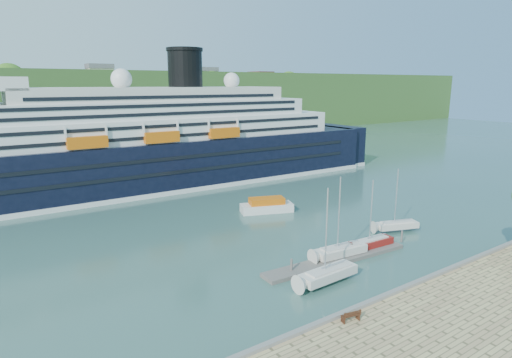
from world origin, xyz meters
name	(u,v)px	position (x,y,z in m)	size (l,w,h in m)	color
ground	(409,295)	(0.00, 0.00, 0.00)	(400.00, 400.00, 0.00)	#30564E
far_hillside	(70,105)	(0.00, 145.00, 12.00)	(400.00, 50.00, 24.00)	#335722
quay_coping	(412,284)	(0.00, -0.20, 1.15)	(220.00, 0.50, 0.30)	slate
cruise_ship	(124,120)	(-8.68, 55.88, 13.23)	(117.82, 17.16, 26.46)	black
park_bench	(351,315)	(-9.33, -1.20, 1.54)	(1.68, 0.69, 1.08)	#4B2815
floating_pontoon	(337,260)	(-0.03, 9.54, 0.21)	(19.15, 2.34, 0.43)	slate
sailboat_white_near	(330,238)	(-4.63, 6.22, 4.75)	(7.35, 2.04, 9.50)	silver
sailboat_red	(374,217)	(6.05, 9.80, 4.14)	(6.41, 1.78, 8.28)	maroon
sailboat_white_far	(399,202)	(13.96, 12.24, 4.15)	(6.42, 1.78, 8.30)	silver
tender_launch	(267,205)	(4.58, 29.58, 1.13)	(8.21, 2.81, 2.27)	#D3600C
sailboat_extra	(342,220)	(0.86, 9.91, 4.62)	(7.16, 1.99, 9.25)	silver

